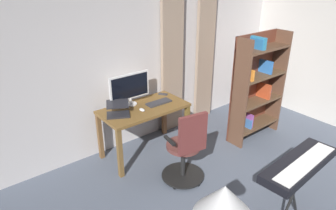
{
  "coord_description": "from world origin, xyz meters",
  "views": [
    {
      "loc": [
        2.53,
        1.0,
        2.58
      ],
      "look_at": [
        0.42,
        -1.68,
        1.01
      ],
      "focal_mm": 32.73,
      "sensor_mm": 36.0,
      "label": 1
    }
  ],
  "objects": [
    {
      "name": "office_chair",
      "position": [
        0.35,
        -1.41,
        0.46
      ],
      "size": [
        0.56,
        0.56,
        1.02
      ],
      "rotation": [
        0.0,
        0.0,
        2.98
      ],
      "color": "black",
      "rests_on": "ground"
    },
    {
      "name": "cell_phone_face_up",
      "position": [
        -0.11,
        -2.49,
        0.75
      ],
      "size": [
        0.14,
        0.16,
        0.01
      ],
      "primitive_type": "cube",
      "rotation": [
        0.0,
        0.0,
        0.57
      ],
      "color": "#333338",
      "rests_on": "desk"
    },
    {
      "name": "piano_keyboard",
      "position": [
        -0.11,
        -0.2,
        0.71
      ],
      "size": [
        1.06,
        0.38,
        0.78
      ],
      "rotation": [
        0.0,
        0.0,
        0.06
      ],
      "color": "black",
      "rests_on": "ground"
    },
    {
      "name": "computer_monitor",
      "position": [
        0.48,
        -2.49,
        1.01
      ],
      "size": [
        0.63,
        0.18,
        0.46
      ],
      "color": "white",
      "rests_on": "desk"
    },
    {
      "name": "desk",
      "position": [
        0.39,
        -2.28,
        0.64
      ],
      "size": [
        1.23,
        0.64,
        0.75
      ],
      "color": "brown",
      "rests_on": "ground"
    },
    {
      "name": "bookshelf",
      "position": [
        -1.29,
        -1.66,
        0.85
      ],
      "size": [
        0.96,
        0.3,
        1.67
      ],
      "color": "brown",
      "rests_on": "ground"
    },
    {
      "name": "laptop",
      "position": [
        0.78,
        -2.31,
        0.8
      ],
      "size": [
        0.41,
        0.42,
        0.15
      ],
      "rotation": [
        0.0,
        0.0,
        -0.49
      ],
      "color": "#232328",
      "rests_on": "desk"
    },
    {
      "name": "computer_keyboard",
      "position": [
        0.14,
        -2.26,
        0.76
      ],
      "size": [
        0.38,
        0.15,
        0.02
      ],
      "primitive_type": "cube",
      "color": "#333338",
      "rests_on": "desk"
    },
    {
      "name": "curtain_left_panel",
      "position": [
        -1.14,
        -2.64,
        1.24
      ],
      "size": [
        0.37,
        0.06,
        2.48
      ],
      "primitive_type": "cube",
      "color": "#A08771",
      "rests_on": "ground"
    },
    {
      "name": "curtain_right_panel",
      "position": [
        -0.41,
        -2.64,
        1.24
      ],
      "size": [
        0.4,
        0.06,
        2.48
      ],
      "primitive_type": "cube",
      "color": "#A08771",
      "rests_on": "ground"
    },
    {
      "name": "back_room_partition",
      "position": [
        0.0,
        -2.75,
        1.39
      ],
      "size": [
        5.47,
        0.1,
        2.78
      ],
      "primitive_type": "cube",
      "color": "silver",
      "rests_on": "ground"
    },
    {
      "name": "computer_mouse",
      "position": [
        0.47,
        -2.2,
        0.77
      ],
      "size": [
        0.06,
        0.1,
        0.04
      ],
      "primitive_type": "ellipsoid",
      "color": "white",
      "rests_on": "desk"
    }
  ]
}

